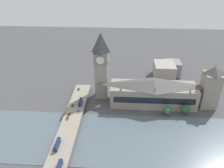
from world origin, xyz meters
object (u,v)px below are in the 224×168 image
car_southbound_lead (69,114)px  parliament_hall (153,92)px  victoria_tower (210,87)px  double_decker_bus_rear (80,102)px  car_southbound_mid (78,89)px  double_decker_bus_lead (57,144)px  car_northbound_lead (72,106)px  car_northbound_tail (78,111)px  clock_tower (101,65)px  car_northbound_mid (68,118)px  double_decker_bus_mid (59,167)px  road_bridge (67,133)px

car_southbound_lead → parliament_hall: bearing=-69.6°
victoria_tower → double_decker_bus_rear: (-12.11, 126.61, -14.41)m
double_decker_bus_rear → car_southbound_mid: double_decker_bus_rear is taller
double_decker_bus_lead → car_southbound_lead: double_decker_bus_lead is taller
car_northbound_lead → double_decker_bus_rear: bearing=-61.9°
double_decker_bus_rear → car_northbound_tail: 12.92m
parliament_hall → clock_tower: 59.14m
victoria_tower → car_northbound_mid: 139.73m
clock_tower → car_southbound_mid: (4.02, 26.38, -31.92)m
double_decker_bus_mid → car_northbound_mid: (54.69, 7.52, -1.89)m
double_decker_bus_mid → car_northbound_mid: 55.24m
victoria_tower → road_bridge: size_ratio=0.30×
double_decker_bus_mid → double_decker_bus_rear: double_decker_bus_rear is taller
victoria_tower → car_southbound_lead: victoria_tower is taller
double_decker_bus_lead → double_decker_bus_mid: double_decker_bus_lead is taller
car_northbound_mid → car_northbound_tail: bearing=-36.2°
clock_tower → car_northbound_tail: clock_tower is taller
parliament_hall → double_decker_bus_rear: size_ratio=8.37×
double_decker_bus_rear → parliament_hall: bearing=-80.5°
road_bridge → car_southbound_lead: size_ratio=38.47×
car_southbound_mid → car_northbound_lead: bearing=-179.7°
clock_tower → parliament_hall: bearing=-101.9°
double_decker_bus_mid → victoria_tower: bearing=-54.6°
car_northbound_tail → car_southbound_mid: car_northbound_tail is taller
road_bridge → car_southbound_mid: size_ratio=38.67×
double_decker_bus_rear → double_decker_bus_mid: bearing=180.0°
victoria_tower → double_decker_bus_lead: 151.39m
car_northbound_mid → car_southbound_lead: (5.81, -0.21, -0.02)m
double_decker_bus_mid → car_southbound_lead: 60.97m
double_decker_bus_rear → car_northbound_lead: bearing=118.1°
clock_tower → road_bridge: clock_tower is taller
parliament_hall → car_northbound_lead: bearing=101.4°
road_bridge → double_decker_bus_lead: (-16.75, 3.34, 3.52)m
road_bridge → car_southbound_lead: car_southbound_lead is taller
double_decker_bus_lead → double_decker_bus_rear: size_ratio=1.16×
double_decker_bus_mid → car_northbound_tail: bearing=-0.2°
double_decker_bus_lead → car_southbound_lead: (39.89, 0.25, -1.96)m
parliament_hall → double_decker_bus_lead: 105.45m
road_bridge → car_southbound_mid: 68.01m
road_bridge → car_southbound_mid: bearing=3.1°
car_northbound_lead → car_northbound_tail: (-8.86, -7.46, -0.02)m
car_northbound_mid → double_decker_bus_lead: bearing=-179.2°
car_northbound_mid → car_northbound_tail: size_ratio=1.18×
victoria_tower → car_southbound_mid: victoria_tower is taller
double_decker_bus_lead → car_southbound_mid: size_ratio=2.90×
car_northbound_mid → road_bridge: bearing=-167.7°
victoria_tower → car_northbound_tail: victoria_tower is taller
parliament_hall → car_southbound_lead: parliament_hall is taller
clock_tower → car_northbound_tail: 51.64m
clock_tower → car_southbound_lead: clock_tower is taller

